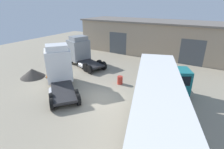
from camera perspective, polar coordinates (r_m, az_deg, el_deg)
name	(u,v)px	position (r m, az deg, el deg)	size (l,w,h in m)	color
ground_plane	(100,97)	(16.51, -4.02, -7.35)	(60.00, 60.00, 0.00)	gray
warehouse_building	(159,38)	(30.99, 14.99, 11.58)	(27.01, 7.82, 5.46)	tan
tractor_unit_white	(59,67)	(18.75, -16.95, 2.26)	(6.79, 6.19, 4.33)	silver
container_trailer_yellow	(157,110)	(10.15, 14.50, -11.27)	(6.10, 11.88, 4.23)	silver
tractor_unit_grey	(80,51)	(25.03, -10.31, 7.45)	(6.59, 4.39, 3.94)	gray
flatbed_truck_teal	(171,79)	(18.14, 18.83, -1.27)	(5.73, 8.05, 2.66)	#197075
gravel_pile	(32,73)	(22.59, -24.57, 0.47)	(2.79, 2.79, 1.04)	#423D38
oil_drum	(120,80)	(18.86, 2.62, -1.84)	(0.58, 0.58, 0.88)	#B22D23
traffic_cone	(47,76)	(21.80, -20.35, -0.38)	(0.40, 0.40, 0.55)	black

